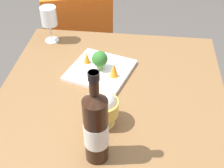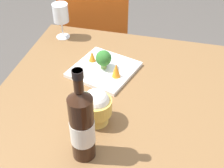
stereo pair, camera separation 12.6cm
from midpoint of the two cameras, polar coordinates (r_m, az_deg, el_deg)
The scene contains 9 objects.
dining_table at distance 1.33m, azimuth 2.70°, elevation -3.97°, with size 0.91×0.91×0.74m.
chair_near_window at distance 2.02m, azimuth -1.44°, elevation 8.10°, with size 0.50×0.50×0.85m.
wine_bottle at distance 0.95m, azimuth -1.66°, elevation -7.61°, with size 0.08×0.08×0.34m.
wine_glass at distance 1.56m, azimuth -6.98°, elevation 12.44°, with size 0.08×0.08×0.18m.
rice_bowl at distance 1.09m, azimuth 0.43°, elevation -4.17°, with size 0.11×0.11×0.14m.
serving_plate at distance 1.37m, azimuth 1.17°, elevation 2.55°, with size 0.31×0.31×0.02m.
broccoli_floret at distance 1.34m, azimuth 1.16°, elevation 4.53°, with size 0.07×0.07×0.09m.
carrot_garnish_left at distance 1.39m, azimuth -1.05°, elevation 4.98°, with size 0.03×0.03×0.05m.
carrot_garnish_right at distance 1.30m, azimuth 3.53°, elevation 2.40°, with size 0.04×0.04×0.06m.
Camera 2 is at (0.24, -0.95, 1.57)m, focal length 50.52 mm.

